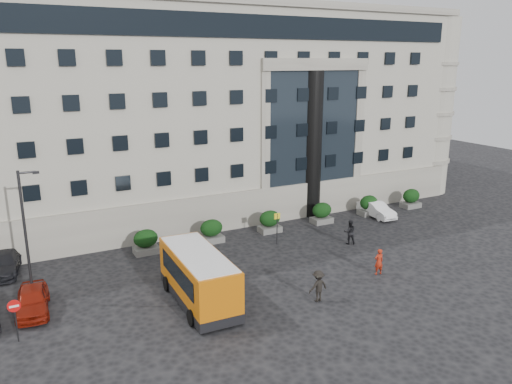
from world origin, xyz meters
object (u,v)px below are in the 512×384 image
street_lamp (27,233)px  pedestrian_a (379,262)px  no_entry_sign (15,312)px  pedestrian_c (318,286)px  white_taxi (376,209)px  hedge_d (322,213)px  hedge_f (411,198)px  parked_car_c (4,263)px  pedestrian_b (350,232)px  hedge_a (146,241)px  parked_car_a (32,300)px  hedge_b (211,231)px  bus_stop_sign (277,223)px  hedge_e (369,205)px  hedge_c (270,221)px  red_truck (20,213)px  minibus (198,275)px

street_lamp → pedestrian_a: street_lamp is taller
no_entry_sign → pedestrian_c: bearing=-11.5°
street_lamp → white_taxi: size_ratio=1.91×
white_taxi → hedge_d: bearing=173.7°
hedge_f → parked_car_c: (-35.39, 0.90, -0.25)m
hedge_f → pedestrian_c: size_ratio=0.96×
street_lamp → pedestrian_b: bearing=-1.1°
hedge_a → no_entry_sign: 12.64m
parked_car_a → pedestrian_c: (15.09, -6.28, 0.23)m
no_entry_sign → parked_car_c: no_entry_sign is taller
hedge_b → bus_stop_sign: (4.30, -2.80, 0.80)m
hedge_e → no_entry_sign: (-29.80, -8.84, 0.72)m
hedge_c → parked_car_c: hedge_c is taller
hedge_b → white_taxi: hedge_b is taller
no_entry_sign → pedestrian_c: 16.34m
white_taxi → parked_car_a: bearing=-168.2°
hedge_e → parked_car_a: (-28.89, -5.81, -0.20)m
hedge_b → hedge_f: bearing=0.0°
hedge_d → hedge_e: size_ratio=1.00×
hedge_a → hedge_b: size_ratio=1.00×
hedge_c → red_truck: 21.13m
street_lamp → pedestrian_a: (20.68, -5.96, -3.47)m
minibus → parked_car_c: 14.18m
minibus → parked_car_c: bearing=136.8°
bus_stop_sign → pedestrian_a: 8.63m
white_taxi → pedestrian_b: 7.87m
bus_stop_sign → white_taxi: 11.77m
hedge_a → parked_car_c: (-9.39, 0.90, -0.25)m
no_entry_sign → white_taxi: no_entry_sign is taller
hedge_b → hedge_c: 5.20m
hedge_c → pedestrian_b: size_ratio=0.96×
hedge_f → minibus: 26.88m
hedge_a → white_taxi: bearing=-2.2°
hedge_f → hedge_b: bearing=180.0°
hedge_f → white_taxi: bearing=-170.8°
hedge_f → red_truck: (-33.91, 10.55, 0.40)m
hedge_c → street_lamp: street_lamp is taller
hedge_e → white_taxi: (0.25, -0.80, -0.24)m
pedestrian_a → pedestrian_c: pedestrian_c is taller
hedge_e → hedge_c: bearing=180.0°
hedge_c → pedestrian_a: bearing=-77.7°
hedge_f → parked_car_a: bearing=-170.3°
red_truck → pedestrian_c: red_truck is taller
hedge_e → red_truck: 30.59m
hedge_f → no_entry_sign: no_entry_sign is taller
hedge_e → pedestrian_a: (-8.06, -10.76, -0.03)m
no_entry_sign → pedestrian_a: bearing=-5.0°
hedge_c → red_truck: bearing=150.0°
hedge_b → red_truck: 16.83m
parked_car_c → white_taxi: white_taxi is taller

